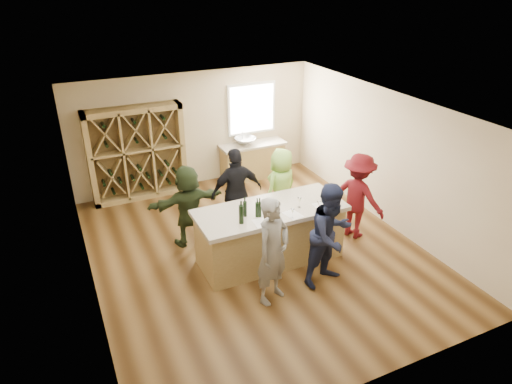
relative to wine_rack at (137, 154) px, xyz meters
name	(u,v)px	position (x,y,z in m)	size (l,w,h in m)	color
floor	(256,252)	(1.50, -3.27, -1.15)	(6.00, 7.00, 0.10)	brown
ceiling	(256,107)	(1.50, -3.27, 1.75)	(6.00, 7.00, 0.10)	white
wall_back	(195,129)	(1.50, 0.28, 0.30)	(6.00, 0.10, 2.80)	#C7B390
wall_front	(382,301)	(1.50, -6.82, 0.30)	(6.00, 0.10, 2.80)	#C7B390
wall_left	(79,220)	(-1.55, -3.27, 0.30)	(0.10, 7.00, 2.80)	#C7B390
wall_right	(389,158)	(4.55, -3.27, 0.30)	(0.10, 7.00, 2.80)	#C7B390
window_frame	(252,109)	(3.00, 0.20, 0.65)	(1.30, 0.06, 1.30)	white
window_pane	(252,109)	(3.00, 0.17, 0.65)	(1.18, 0.01, 1.18)	white
wine_rack	(137,154)	(0.00, 0.00, 0.00)	(2.20, 0.45, 2.20)	#977C48
back_counter_base	(253,161)	(2.90, -0.07, -0.67)	(1.60, 0.58, 0.86)	#977C48
back_counter_top	(253,145)	(2.90, -0.07, -0.21)	(1.70, 0.62, 0.06)	#AFA38F
sink	(245,141)	(2.70, -0.07, -0.09)	(0.54, 0.54, 0.19)	silver
faucet	(242,137)	(2.70, 0.11, -0.03)	(0.02, 0.02, 0.30)	silver
tasting_counter_base	(270,236)	(1.62, -3.65, -0.60)	(2.60, 1.00, 1.00)	#977C48
tasting_counter_top	(270,210)	(1.62, -3.65, -0.06)	(2.72, 1.12, 0.08)	#AFA38F
wine_bottle_b	(241,214)	(0.94, -3.91, 0.15)	(0.08, 0.08, 0.33)	black
wine_bottle_c	(245,209)	(1.09, -3.71, 0.12)	(0.07, 0.07, 0.28)	black
wine_bottle_d	(257,210)	(1.27, -3.82, 0.12)	(0.07, 0.07, 0.27)	black
wine_bottle_e	(260,209)	(1.31, -3.83, 0.12)	(0.07, 0.07, 0.27)	black
wine_glass_a	(267,219)	(1.32, -4.09, 0.06)	(0.06, 0.06, 0.16)	white
wine_glass_b	(292,214)	(1.80, -4.12, 0.07)	(0.07, 0.07, 0.17)	white
wine_glass_c	(319,206)	(2.35, -4.08, 0.07)	(0.07, 0.07, 0.18)	white
wine_glass_d	(299,202)	(2.10, -3.83, 0.08)	(0.08, 0.08, 0.20)	white
wine_glass_e	(324,198)	(2.61, -3.85, 0.08)	(0.07, 0.07, 0.19)	white
tasting_menu_a	(261,223)	(1.23, -4.04, -0.02)	(0.23, 0.31, 0.00)	white
tasting_menu_b	(293,215)	(1.87, -4.02, -0.02)	(0.24, 0.33, 0.00)	white
tasting_menu_c	(322,207)	(2.48, -3.99, -0.02)	(0.24, 0.33, 0.00)	white
person_near_left	(273,251)	(1.14, -4.69, -0.18)	(0.67, 0.49, 1.85)	slate
person_near_right	(331,235)	(2.24, -4.67, -0.17)	(0.90, 0.50, 1.86)	#191E38
person_server	(358,196)	(3.58, -3.60, -0.22)	(1.14, 0.53, 1.77)	#590F14
person_far_mid	(237,192)	(1.44, -2.49, -0.18)	(1.08, 0.55, 1.84)	black
person_far_right	(281,187)	(2.44, -2.51, -0.26)	(0.82, 0.53, 1.67)	#8CC64C
person_far_left	(188,206)	(0.44, -2.45, -0.28)	(1.53, 0.55, 1.65)	#263319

